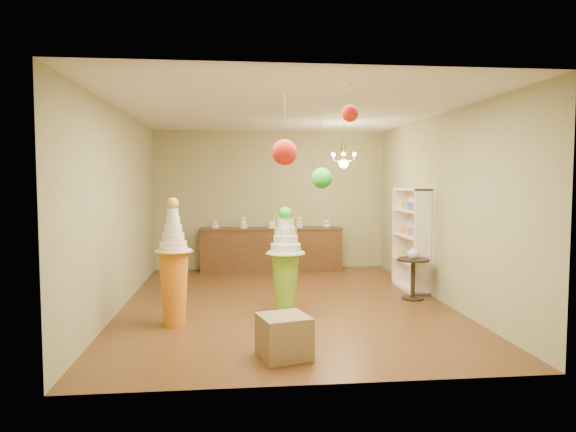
{
  "coord_description": "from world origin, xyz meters",
  "views": [
    {
      "loc": [
        -0.79,
        -7.94,
        1.94
      ],
      "look_at": [
        0.05,
        0.0,
        1.38
      ],
      "focal_mm": 32.0,
      "sensor_mm": 36.0,
      "label": 1
    }
  ],
  "objects": [
    {
      "name": "chandelier",
      "position": [
        1.25,
        1.48,
        2.3
      ],
      "size": [
        0.66,
        0.66,
        0.85
      ],
      "rotation": [
        0.0,
        0.0,
        0.28
      ],
      "color": "#CF9049",
      "rests_on": "ceiling"
    },
    {
      "name": "vase",
      "position": [
        2.1,
        0.05,
        0.77
      ],
      "size": [
        0.19,
        0.19,
        0.2
      ],
      "primitive_type": "imported",
      "rotation": [
        0.0,
        0.0,
        0.0
      ],
      "color": "white",
      "rests_on": "round_table"
    },
    {
      "name": "pom_green_mid",
      "position": [
        0.37,
        -1.19,
        1.97
      ],
      "size": [
        0.28,
        0.28,
        1.17
      ],
      "color": "#3B322B",
      "rests_on": "ceiling"
    },
    {
      "name": "wall_front",
      "position": [
        0.0,
        -3.25,
        1.5
      ],
      "size": [
        5.0,
        0.04,
        3.0
      ],
      "primitive_type": "cube",
      "color": "tan",
      "rests_on": "ground"
    },
    {
      "name": "floor",
      "position": [
        0.0,
        0.0,
        0.0
      ],
      "size": [
        6.5,
        6.5,
        0.0
      ],
      "primitive_type": "plane",
      "color": "#573317",
      "rests_on": "ground"
    },
    {
      "name": "shelving_unit",
      "position": [
        2.34,
        0.8,
        0.9
      ],
      "size": [
        0.33,
        1.2,
        1.8
      ],
      "color": "white",
      "rests_on": "floor"
    },
    {
      "name": "wall_left",
      "position": [
        -2.5,
        0.0,
        1.5
      ],
      "size": [
        0.04,
        6.5,
        3.0
      ],
      "primitive_type": "cube",
      "color": "tan",
      "rests_on": "ground"
    },
    {
      "name": "pom_red_left",
      "position": [
        -0.21,
        -2.11,
        2.26
      ],
      "size": [
        0.29,
        0.29,
        0.89
      ],
      "color": "#3B322B",
      "rests_on": "ceiling"
    },
    {
      "name": "pedestal_green",
      "position": [
        -0.06,
        -0.75,
        0.67
      ],
      "size": [
        0.58,
        0.58,
        1.57
      ],
      "rotation": [
        0.0,
        0.0,
        0.13
      ],
      "color": "#7CBD29",
      "rests_on": "floor"
    },
    {
      "name": "round_table",
      "position": [
        2.1,
        0.05,
        0.43
      ],
      "size": [
        0.68,
        0.68,
        0.67
      ],
      "rotation": [
        0.0,
        0.0,
        -0.36
      ],
      "color": "black",
      "rests_on": "floor"
    },
    {
      "name": "sideboard",
      "position": [
        0.0,
        2.97,
        0.48
      ],
      "size": [
        3.04,
        0.54,
        1.16
      ],
      "color": "#503119",
      "rests_on": "floor"
    },
    {
      "name": "ceiling",
      "position": [
        0.0,
        0.0,
        3.0
      ],
      "size": [
        6.5,
        6.5,
        0.0
      ],
      "primitive_type": "plane",
      "rotation": [
        3.14,
        0.0,
        0.0
      ],
      "color": "silver",
      "rests_on": "ground"
    },
    {
      "name": "pom_red_right",
      "position": [
        0.47,
        -2.44,
        2.66
      ],
      "size": [
        0.19,
        0.19,
        0.43
      ],
      "color": "#3B322B",
      "rests_on": "ceiling"
    },
    {
      "name": "wall_back",
      "position": [
        0.0,
        3.25,
        1.5
      ],
      "size": [
        5.0,
        0.04,
        3.0
      ],
      "primitive_type": "cube",
      "color": "tan",
      "rests_on": "ground"
    },
    {
      "name": "pedestal_orange",
      "position": [
        -1.59,
        -1.1,
        0.66
      ],
      "size": [
        0.5,
        0.5,
        1.71
      ],
      "rotation": [
        0.0,
        0.0,
        0.05
      ],
      "color": "orange",
      "rests_on": "floor"
    },
    {
      "name": "burlap_riser",
      "position": [
        -0.25,
        -2.46,
        0.23
      ],
      "size": [
        0.63,
        0.63,
        0.46
      ],
      "primitive_type": "cube",
      "rotation": [
        0.0,
        0.0,
        0.27
      ],
      "color": "#8E724D",
      "rests_on": "floor"
    },
    {
      "name": "wall_right",
      "position": [
        2.5,
        0.0,
        1.5
      ],
      "size": [
        0.04,
        6.5,
        3.0
      ],
      "primitive_type": "cube",
      "color": "tan",
      "rests_on": "ground"
    }
  ]
}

